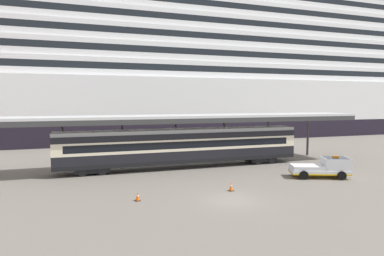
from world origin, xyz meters
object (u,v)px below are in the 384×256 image
(cruise_ship, at_px, (192,73))
(traffic_cone_near, at_px, (231,186))
(service_truck, at_px, (325,167))
(traffic_cone_mid, at_px, (138,196))
(train_carriage, at_px, (183,146))
(quay_bollard, at_px, (338,166))

(cruise_ship, height_order, traffic_cone_near, cruise_ship)
(cruise_ship, height_order, service_truck, cruise_ship)
(traffic_cone_mid, bearing_deg, train_carriage, 57.70)
(traffic_cone_near, distance_m, quay_bollard, 14.10)
(train_carriage, xyz_separation_m, traffic_cone_near, (0.72, -10.30, -1.94))
(train_carriage, height_order, service_truck, train_carriage)
(cruise_ship, bearing_deg, traffic_cone_near, -105.28)
(cruise_ship, relative_size, service_truck, 26.99)
(traffic_cone_near, height_order, quay_bollard, quay_bollard)
(service_truck, xyz_separation_m, traffic_cone_mid, (-17.66, -1.77, -0.67))
(cruise_ship, height_order, train_carriage, cruise_ship)
(train_carriage, relative_size, service_truck, 4.62)
(cruise_ship, height_order, quay_bollard, cruise_ship)
(cruise_ship, height_order, traffic_cone_mid, cruise_ship)
(traffic_cone_mid, height_order, quay_bollard, quay_bollard)
(cruise_ship, bearing_deg, service_truck, -92.26)
(cruise_ship, distance_m, traffic_cone_mid, 49.61)
(cruise_ship, distance_m, train_carriage, 37.20)
(train_carriage, relative_size, traffic_cone_near, 34.13)
(traffic_cone_mid, relative_size, quay_bollard, 0.67)
(cruise_ship, bearing_deg, train_carriage, -110.75)
(train_carriage, bearing_deg, quay_bollard, -25.14)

